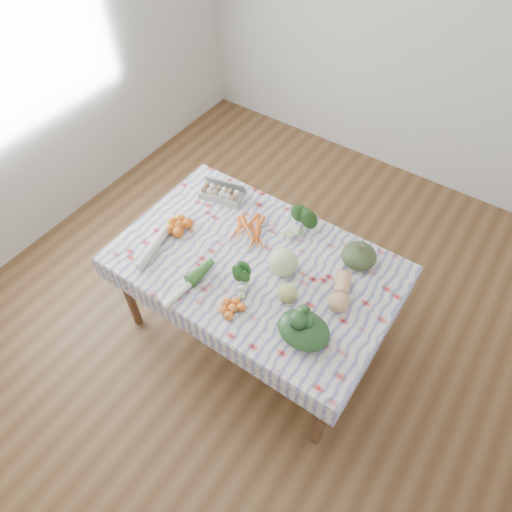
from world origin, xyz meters
TOP-DOWN VIEW (x-y plane):
  - ground at (0.00, 0.00)m, footprint 4.50×4.50m
  - wall_back at (0.00, 2.25)m, footprint 4.00×0.04m
  - dining_table at (0.00, 0.00)m, footprint 1.60×1.00m
  - tablecloth at (0.00, 0.00)m, footprint 1.66×1.06m
  - egg_carton at (-0.50, 0.31)m, footprint 0.30×0.18m
  - carrot_bunch at (-0.16, 0.19)m, footprint 0.32×0.30m
  - kale_bunch at (0.09, 0.37)m, footprint 0.21×0.19m
  - kabocha_squash at (0.50, 0.33)m, footprint 0.26×0.26m
  - cabbage at (0.17, 0.03)m, footprint 0.20×0.20m
  - butternut_squash at (0.53, 0.06)m, footprint 0.19×0.27m
  - orange_cluster at (-0.54, -0.05)m, footprint 0.22×0.22m
  - broccoli at (0.04, -0.18)m, footprint 0.18×0.18m
  - mandarin_cluster at (0.09, -0.35)m, footprint 0.21×0.21m
  - grapefruit at (0.29, -0.12)m, footprint 0.11×0.11m
  - spinach_bag at (0.48, -0.27)m, footprint 0.34×0.30m
  - daikon at (-0.57, -0.26)m, footprint 0.14×0.40m
  - leek at (-0.21, -0.37)m, footprint 0.07×0.38m

SIDE VIEW (x-z plane):
  - ground at x=0.00m, z-range 0.00..0.00m
  - dining_table at x=0.00m, z-range 0.30..1.05m
  - tablecloth at x=0.00m, z-range 0.75..0.76m
  - leek at x=-0.21m, z-range 0.76..0.80m
  - carrot_bunch at x=-0.16m, z-range 0.76..0.81m
  - mandarin_cluster at x=0.09m, z-range 0.76..0.81m
  - daikon at x=-0.57m, z-range 0.76..0.82m
  - orange_cluster at x=-0.54m, z-range 0.76..0.83m
  - egg_carton at x=-0.50m, z-range 0.76..0.84m
  - broccoli at x=0.04m, z-range 0.76..0.86m
  - grapefruit at x=0.29m, z-range 0.76..0.87m
  - butternut_squash at x=0.53m, z-range 0.76..0.88m
  - spinach_bag at x=0.48m, z-range 0.76..0.89m
  - kabocha_squash at x=0.50m, z-range 0.76..0.90m
  - kale_bunch at x=0.09m, z-range 0.76..0.91m
  - cabbage at x=0.17m, z-range 0.76..0.93m
  - wall_back at x=0.00m, z-range 0.00..2.80m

